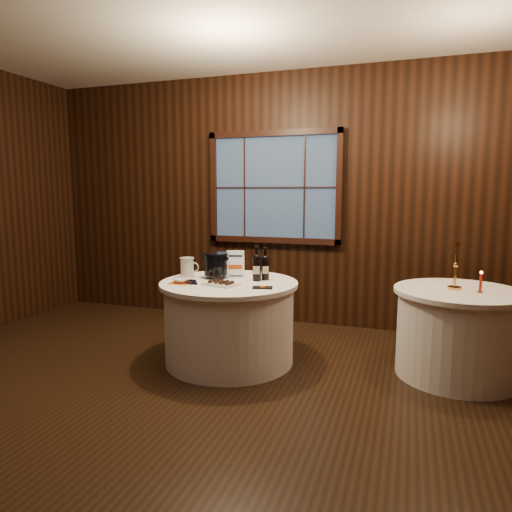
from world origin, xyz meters
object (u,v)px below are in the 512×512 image
(port_bottle_right, at_px, (265,266))
(grape_bunch, at_px, (193,282))
(sign_stand, at_px, (235,268))
(red_candle, at_px, (481,284))
(chocolate_box, at_px, (263,287))
(port_bottle_left, at_px, (257,266))
(brass_candlestick, at_px, (455,272))
(side_table, at_px, (457,333))
(ice_bucket, at_px, (216,265))
(cracker_bowl, at_px, (182,281))
(chocolate_plate, at_px, (221,283))
(glass_pitcher, at_px, (187,268))
(main_table, at_px, (229,321))

(port_bottle_right, distance_m, grape_bunch, 0.69)
(sign_stand, bearing_deg, red_candle, -17.93)
(red_candle, bearing_deg, grape_bunch, -170.21)
(chocolate_box, bearing_deg, port_bottle_left, 104.70)
(brass_candlestick, bearing_deg, side_table, -20.32)
(ice_bucket, height_order, cracker_bowl, ice_bucket)
(ice_bucket, bearing_deg, sign_stand, 27.31)
(side_table, bearing_deg, ice_bucket, -175.52)
(side_table, bearing_deg, sign_stand, -177.60)
(grape_bunch, bearing_deg, port_bottle_left, 33.54)
(ice_bucket, bearing_deg, side_table, 4.48)
(chocolate_plate, xyz_separation_m, glass_pitcher, (-0.45, 0.23, 0.08))
(chocolate_plate, bearing_deg, sign_stand, 92.48)
(brass_candlestick, distance_m, red_candle, 0.23)
(port_bottle_right, height_order, ice_bucket, port_bottle_right)
(port_bottle_left, height_order, ice_bucket, port_bottle_left)
(cracker_bowl, bearing_deg, chocolate_plate, 3.08)
(grape_bunch, xyz_separation_m, brass_candlestick, (2.22, 0.52, 0.13))
(grape_bunch, bearing_deg, cracker_bowl, 174.34)
(cracker_bowl, bearing_deg, side_table, 11.73)
(main_table, bearing_deg, sign_stand, 95.25)
(cracker_bowl, height_order, red_candle, red_candle)
(chocolate_plate, xyz_separation_m, red_candle, (2.15, 0.38, 0.06))
(port_bottle_left, xyz_separation_m, red_candle, (1.91, 0.09, -0.07))
(grape_bunch, xyz_separation_m, glass_pitcher, (-0.19, 0.26, 0.08))
(chocolate_box, xyz_separation_m, brass_candlestick, (1.57, 0.50, 0.14))
(chocolate_plate, bearing_deg, brass_candlestick, 14.06)
(main_table, height_order, cracker_bowl, cracker_bowl)
(ice_bucket, height_order, grape_bunch, ice_bucket)
(chocolate_plate, bearing_deg, chocolate_box, -1.25)
(main_table, distance_m, red_candle, 2.20)
(ice_bucket, distance_m, cracker_bowl, 0.40)
(port_bottle_left, height_order, port_bottle_right, port_bottle_left)
(cracker_bowl, bearing_deg, main_table, 26.75)
(main_table, distance_m, cracker_bowl, 0.59)
(ice_bucket, bearing_deg, port_bottle_right, 7.68)
(side_table, xyz_separation_m, sign_stand, (-2.02, -0.08, 0.48))
(port_bottle_left, distance_m, cracker_bowl, 0.71)
(port_bottle_right, xyz_separation_m, chocolate_plate, (-0.30, -0.37, -0.12))
(port_bottle_right, height_order, brass_candlestick, brass_candlestick)
(port_bottle_right, distance_m, cracker_bowl, 0.79)
(port_bottle_right, bearing_deg, red_candle, -22.36)
(red_candle, bearing_deg, brass_candlestick, 149.65)
(chocolate_box, relative_size, glass_pitcher, 0.86)
(main_table, xyz_separation_m, ice_bucket, (-0.19, 0.13, 0.51))
(side_table, relative_size, port_bottle_right, 3.48)
(brass_candlestick, height_order, red_candle, brass_candlestick)
(sign_stand, bearing_deg, ice_bucket, -170.40)
(red_candle, bearing_deg, port_bottle_left, -177.41)
(glass_pitcher, bearing_deg, sign_stand, 0.68)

